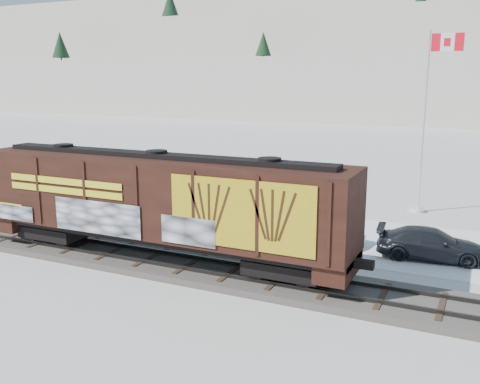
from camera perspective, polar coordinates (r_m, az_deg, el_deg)
The scene contains 9 objects.
ground at distance 22.06m, azimuth -0.76°, elevation -9.12°, with size 500.00×500.00×0.00m, color white.
rail_track at distance 22.01m, azimuth -0.76°, elevation -8.76°, with size 50.00×3.40×0.43m.
parking_strip at distance 28.64m, azimuth 5.85°, elevation -4.16°, with size 40.00×8.00×0.03m, color white.
hillside at distance 158.68m, azimuth 22.59°, elevation 13.39°, with size 360.00×110.00×93.00m.
hopper_railcar at distance 22.91m, azimuth -8.73°, elevation -0.81°, with size 16.93×3.06×4.49m.
flagpole at distance 33.73m, azimuth 19.04°, elevation 4.42°, with size 2.30×0.90×10.68m.
car_silver at distance 31.06m, azimuth -6.96°, elevation -1.52°, with size 1.69×4.20×1.43m, color #B6B7BD.
car_white at distance 26.74m, azimuth 8.64°, elevation -3.85°, with size 1.45×4.15×1.37m, color white.
car_dark at distance 25.46m, azimuth 19.74°, elevation -5.23°, with size 1.93×4.75×1.38m, color #202329.
Camera 1 is at (9.04, -18.50, 7.93)m, focal length 40.00 mm.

